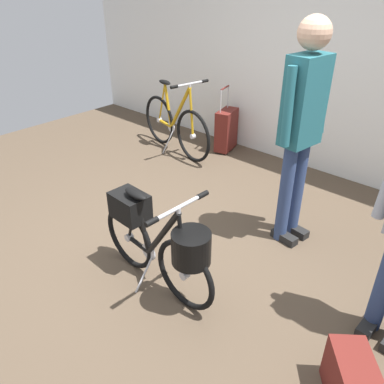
% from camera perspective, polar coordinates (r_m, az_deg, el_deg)
% --- Properties ---
extents(ground_plane, '(7.49, 7.49, 0.00)m').
position_cam_1_polar(ground_plane, '(3.30, -3.30, -9.35)').
color(ground_plane, brown).
extents(back_wall, '(7.49, 0.10, 2.65)m').
position_cam_1_polar(back_wall, '(4.60, 18.84, 18.94)').
color(back_wall, white).
rests_on(back_wall, ground_plane).
extents(folding_bike_foreground, '(1.16, 0.53, 0.82)m').
position_cam_1_polar(folding_bike_foreground, '(2.76, -4.96, -7.06)').
color(folding_bike_foreground, black).
rests_on(folding_bike_foreground, ground_plane).
extents(display_bike_left, '(1.38, 0.53, 0.97)m').
position_cam_1_polar(display_bike_left, '(5.02, -2.50, 9.89)').
color(display_bike_left, black).
rests_on(display_bike_left, ground_plane).
extents(visitor_near_wall, '(0.31, 0.53, 1.83)m').
position_cam_1_polar(visitor_near_wall, '(3.14, 15.88, 9.96)').
color(visitor_near_wall, navy).
rests_on(visitor_near_wall, ground_plane).
extents(rolling_suitcase, '(0.26, 0.39, 0.83)m').
position_cam_1_polar(rolling_suitcase, '(5.10, 5.07, 9.14)').
color(rolling_suitcase, maroon).
rests_on(rolling_suitcase, ground_plane).
extents(backpack_on_floor, '(0.37, 0.39, 0.33)m').
position_cam_1_polar(backpack_on_floor, '(2.47, 22.39, -24.35)').
color(backpack_on_floor, maroon).
rests_on(backpack_on_floor, ground_plane).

